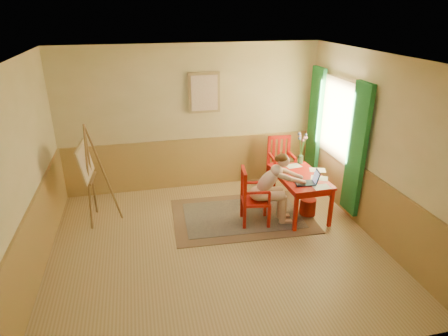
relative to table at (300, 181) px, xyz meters
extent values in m
cube|color=tan|center=(-1.63, -0.68, -0.64)|extent=(5.00, 4.50, 0.02)
cube|color=white|center=(-1.63, -0.68, 2.18)|extent=(5.00, 4.50, 0.02)
cube|color=tan|center=(-1.63, 1.58, 0.77)|extent=(5.00, 0.02, 2.80)
cube|color=tan|center=(-1.63, -2.94, 0.77)|extent=(5.00, 0.02, 2.80)
cube|color=tan|center=(-4.14, -0.68, 0.77)|extent=(0.02, 4.50, 2.80)
cube|color=tan|center=(0.88, -0.68, 0.77)|extent=(0.02, 4.50, 2.80)
cube|color=tan|center=(-1.63, 1.55, -0.13)|extent=(5.00, 0.04, 1.00)
cube|color=tan|center=(-4.11, -0.68, -0.13)|extent=(0.04, 4.50, 1.00)
cube|color=tan|center=(0.85, -0.68, -0.13)|extent=(0.04, 4.50, 1.00)
cube|color=white|center=(0.84, 0.42, 0.92)|extent=(0.02, 1.00, 1.30)
cube|color=#A68955|center=(0.82, 0.42, 0.92)|extent=(0.03, 1.12, 1.42)
cube|color=#248037|center=(0.77, -0.36, 0.62)|extent=(0.08, 0.45, 2.20)
cube|color=#248037|center=(0.77, 1.20, 0.62)|extent=(0.08, 0.45, 2.20)
cube|color=#A68955|center=(-1.38, 1.53, 1.27)|extent=(0.60, 0.04, 0.76)
cube|color=beige|center=(-1.38, 1.51, 1.27)|extent=(0.50, 0.02, 0.66)
cube|color=#8C7251|center=(-1.00, 0.11, -0.62)|extent=(2.47, 1.71, 0.01)
cube|color=#161F33|center=(-1.00, 0.11, -0.62)|extent=(2.05, 1.29, 0.01)
cube|color=#B2150A|center=(0.00, 0.00, 0.07)|extent=(0.75, 1.22, 0.04)
cube|color=#B2150A|center=(0.00, 0.00, 0.00)|extent=(0.65, 1.11, 0.10)
cube|color=#B2150A|center=(-0.30, -0.56, -0.29)|extent=(0.06, 0.06, 0.68)
cube|color=#B2150A|center=(0.33, -0.54, -0.29)|extent=(0.06, 0.06, 0.68)
cube|color=#B2150A|center=(-0.33, 0.54, -0.29)|extent=(0.06, 0.06, 0.68)
cube|color=#B2150A|center=(0.30, 0.56, -0.29)|extent=(0.06, 0.06, 0.68)
cube|color=#B2150A|center=(-0.85, -0.15, -0.21)|extent=(0.51, 0.50, 0.04)
cube|color=#B2150A|center=(-1.08, -0.31, -0.43)|extent=(0.06, 0.06, 0.40)
cube|color=#B2150A|center=(-0.68, -0.37, -0.43)|extent=(0.06, 0.06, 0.40)
cube|color=#B2150A|center=(-1.02, 0.07, -0.43)|extent=(0.06, 0.06, 0.40)
cube|color=#B2150A|center=(-0.62, 0.01, -0.43)|extent=(0.06, 0.06, 0.40)
cube|color=#B2150A|center=(-1.08, -0.31, 0.08)|extent=(0.06, 0.06, 0.54)
cube|color=#B2150A|center=(-1.02, 0.07, 0.08)|extent=(0.06, 0.06, 0.54)
cube|color=#B2150A|center=(-1.05, -0.12, 0.33)|extent=(0.11, 0.44, 0.06)
cube|color=#B2150A|center=(-1.06, -0.22, 0.07)|extent=(0.04, 0.05, 0.44)
cube|color=#B2150A|center=(-1.05, -0.12, 0.07)|extent=(0.04, 0.05, 0.44)
cube|color=#B2150A|center=(-1.03, -0.03, 0.07)|extent=(0.04, 0.05, 0.44)
cube|color=#B2150A|center=(-0.88, -0.34, 0.03)|extent=(0.41, 0.10, 0.03)
cube|color=#B2150A|center=(-0.69, -0.37, -0.08)|extent=(0.05, 0.05, 0.22)
cube|color=#B2150A|center=(-0.82, 0.04, 0.03)|extent=(0.41, 0.10, 0.03)
cube|color=#B2150A|center=(-0.63, 0.01, -0.08)|extent=(0.05, 0.05, 0.22)
cube|color=#B2150A|center=(0.04, 1.00, -0.18)|extent=(0.49, 0.51, 0.05)
cube|color=#B2150A|center=(-0.15, 1.23, -0.42)|extent=(0.06, 0.06, 0.43)
cube|color=#B2150A|center=(-0.17, 0.80, -0.42)|extent=(0.06, 0.06, 0.43)
cube|color=#B2150A|center=(0.26, 1.21, -0.42)|extent=(0.06, 0.06, 0.43)
cube|color=#B2150A|center=(0.23, 0.78, -0.42)|extent=(0.06, 0.06, 0.43)
cube|color=#B2150A|center=(-0.15, 1.23, 0.13)|extent=(0.06, 0.06, 0.58)
cube|color=#B2150A|center=(0.26, 1.21, 0.13)|extent=(0.06, 0.06, 0.58)
cube|color=#B2150A|center=(0.05, 1.22, 0.39)|extent=(0.46, 0.08, 0.06)
cube|color=#B2150A|center=(-0.05, 1.23, 0.12)|extent=(0.05, 0.03, 0.47)
cube|color=#B2150A|center=(0.05, 1.22, 0.12)|extent=(0.05, 0.03, 0.47)
cube|color=#B2150A|center=(0.16, 1.21, 0.12)|extent=(0.05, 0.03, 0.47)
cube|color=#B2150A|center=(-0.16, 1.01, 0.07)|extent=(0.06, 0.43, 0.04)
cube|color=#B2150A|center=(-0.17, 0.81, -0.04)|extent=(0.04, 0.04, 0.23)
cube|color=#B2150A|center=(0.25, 0.99, 0.07)|extent=(0.06, 0.43, 0.04)
cube|color=#B2150A|center=(0.24, 0.79, -0.04)|extent=(0.04, 0.04, 0.23)
ellipsoid|color=beige|center=(-0.81, -0.15, -0.08)|extent=(0.33, 0.39, 0.22)
cylinder|color=beige|center=(-0.62, -0.27, -0.09)|extent=(0.45, 0.22, 0.15)
cylinder|color=beige|center=(-0.59, -0.10, -0.09)|extent=(0.45, 0.22, 0.15)
cylinder|color=beige|center=(-0.41, -0.30, -0.35)|extent=(0.13, 0.13, 0.50)
cylinder|color=beige|center=(-0.39, -0.13, -0.35)|extent=(0.13, 0.13, 0.50)
cube|color=beige|center=(-0.35, -0.31, -0.59)|extent=(0.22, 0.12, 0.07)
cube|color=beige|center=(-0.33, -0.14, -0.59)|extent=(0.22, 0.12, 0.07)
ellipsoid|color=beige|center=(-0.66, -0.17, 0.14)|extent=(0.51, 0.35, 0.52)
ellipsoid|color=beige|center=(-0.52, -0.20, 0.32)|extent=(0.24, 0.32, 0.18)
sphere|color=beige|center=(-0.42, -0.21, 0.48)|extent=(0.22, 0.22, 0.20)
ellipsoid|color=#4C2F12|center=(-0.44, -0.21, 0.54)|extent=(0.21, 0.22, 0.14)
sphere|color=#4C2F12|center=(-0.52, -0.20, 0.53)|extent=(0.12, 0.12, 0.10)
cylinder|color=beige|center=(-0.45, -0.35, 0.27)|extent=(0.23, 0.14, 0.15)
cylinder|color=beige|center=(-0.23, -0.37, 0.19)|extent=(0.29, 0.10, 0.17)
sphere|color=beige|center=(-0.36, -0.38, 0.24)|extent=(0.10, 0.10, 0.09)
sphere|color=beige|center=(-0.10, -0.36, 0.14)|extent=(0.08, 0.08, 0.07)
cylinder|color=beige|center=(-0.41, -0.07, 0.27)|extent=(0.22, 0.10, 0.15)
cylinder|color=beige|center=(-0.19, -0.12, 0.19)|extent=(0.29, 0.18, 0.17)
sphere|color=beige|center=(-0.31, -0.07, 0.24)|extent=(0.10, 0.10, 0.09)
sphere|color=beige|center=(-0.07, -0.17, 0.14)|extent=(0.08, 0.08, 0.07)
cube|color=#1E2338|center=(-0.06, -0.31, 0.10)|extent=(0.34, 0.27, 0.02)
cube|color=#2D3342|center=(-0.06, -0.31, 0.10)|extent=(0.30, 0.21, 0.00)
cube|color=#1E2338|center=(0.12, -0.34, 0.21)|extent=(0.10, 0.23, 0.21)
cube|color=#99BFF2|center=(0.11, -0.33, 0.21)|extent=(0.08, 0.19, 0.17)
cube|color=white|center=(0.14, -0.49, 0.09)|extent=(0.28, 0.20, 0.00)
cube|color=white|center=(0.39, 0.16, 0.09)|extent=(0.33, 0.28, 0.00)
cube|color=white|center=(0.04, 0.44, 0.09)|extent=(0.30, 0.23, 0.00)
cube|color=white|center=(0.26, -0.17, 0.09)|extent=(0.33, 0.30, 0.00)
cylinder|color=#3F724C|center=(0.22, 0.54, 0.17)|extent=(0.12, 0.12, 0.15)
cylinder|color=#3F7233|center=(0.22, 0.60, 0.42)|extent=(0.02, 0.13, 0.40)
sphere|color=#728CD8|center=(0.21, 0.66, 0.62)|extent=(0.08, 0.08, 0.06)
cylinder|color=#3F7233|center=(0.19, 0.51, 0.43)|extent=(0.08, 0.07, 0.42)
sphere|color=pink|center=(0.15, 0.48, 0.64)|extent=(0.05, 0.05, 0.04)
cylinder|color=#3F7233|center=(0.24, 0.55, 0.37)|extent=(0.04, 0.04, 0.31)
sphere|color=pink|center=(0.25, 0.56, 0.53)|extent=(0.06, 0.06, 0.05)
cylinder|color=#3F7233|center=(0.18, 0.50, 0.41)|extent=(0.10, 0.10, 0.39)
sphere|color=#728CD8|center=(0.13, 0.45, 0.61)|extent=(0.07, 0.07, 0.05)
cylinder|color=#3F7233|center=(0.27, 0.56, 0.39)|extent=(0.11, 0.05, 0.35)
sphere|color=pink|center=(0.32, 0.58, 0.56)|extent=(0.06, 0.06, 0.05)
cylinder|color=#3F7233|center=(0.25, 0.55, 0.40)|extent=(0.06, 0.03, 0.35)
sphere|color=pink|center=(0.27, 0.56, 0.57)|extent=(0.06, 0.06, 0.05)
cylinder|color=#3F7233|center=(0.27, 0.57, 0.42)|extent=(0.10, 0.07, 0.40)
sphere|color=#728CD8|center=(0.32, 0.60, 0.62)|extent=(0.06, 0.06, 0.05)
cylinder|color=#A81E10|center=(0.14, -0.09, -0.48)|extent=(0.31, 0.31, 0.30)
cylinder|color=olive|center=(-3.50, 0.40, 0.23)|extent=(0.11, 0.31, 1.72)
cylinder|color=olive|center=(-3.48, 0.68, 0.23)|extent=(0.06, 0.32, 1.72)
cylinder|color=olive|center=(-3.26, 0.53, 0.23)|extent=(0.45, 0.06, 1.72)
cylinder|color=olive|center=(-3.51, 0.54, 0.16)|extent=(0.06, 0.48, 0.03)
cube|color=olive|center=(-3.46, 0.54, 0.16)|extent=(0.09, 0.52, 0.03)
cube|color=#A68955|center=(-3.54, 0.55, 0.46)|extent=(0.18, 0.77, 0.57)
cube|color=beige|center=(-3.52, 0.54, 0.46)|extent=(0.14, 0.69, 0.49)
camera|label=1|loc=(-2.63, -5.58, 2.79)|focal=30.91mm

